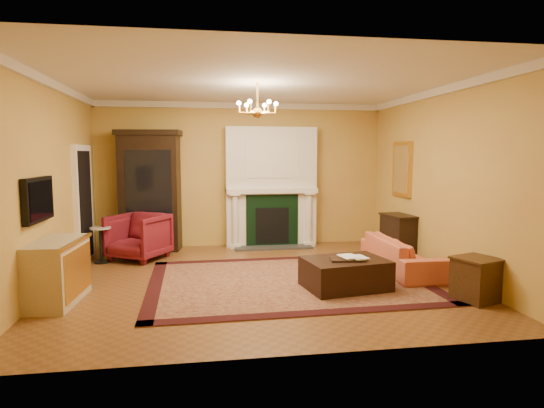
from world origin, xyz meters
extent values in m
cube|color=brown|center=(0.00, 0.00, -0.01)|extent=(6.00, 5.50, 0.02)
cube|color=silver|center=(0.00, 0.00, 3.01)|extent=(6.00, 5.50, 0.02)
cube|color=gold|center=(0.00, 2.76, 1.50)|extent=(6.00, 0.02, 3.00)
cube|color=gold|center=(0.00, -2.76, 1.50)|extent=(6.00, 0.02, 3.00)
cube|color=gold|center=(-3.01, 0.00, 1.50)|extent=(0.02, 5.50, 3.00)
cube|color=gold|center=(3.01, 0.00, 1.50)|extent=(0.02, 5.50, 3.00)
cube|color=silver|center=(0.60, 2.59, 1.25)|extent=(1.90, 0.32, 2.50)
cube|color=silver|center=(0.60, 2.42, 1.85)|extent=(1.10, 0.01, 0.80)
cube|color=#0E3219|center=(0.60, 2.42, 0.55)|extent=(1.10, 0.02, 1.10)
cube|color=black|center=(0.60, 2.42, 0.45)|extent=(0.70, 0.02, 0.75)
cube|color=#333333|center=(0.60, 2.30, 0.02)|extent=(1.60, 0.50, 0.04)
cube|color=silver|center=(0.60, 2.53, 1.18)|extent=(1.90, 0.44, 0.10)
cylinder|color=silver|center=(-0.18, 2.41, 0.59)|extent=(0.14, 0.14, 1.18)
cylinder|color=silver|center=(1.38, 2.41, 0.59)|extent=(0.14, 0.14, 1.18)
cube|color=silver|center=(0.00, 2.71, 2.94)|extent=(6.00, 0.08, 0.12)
cube|color=silver|center=(-2.96, 0.00, 2.94)|extent=(0.08, 5.50, 0.12)
cube|color=silver|center=(2.96, 0.00, 2.94)|extent=(0.08, 5.50, 0.12)
cube|color=white|center=(-2.96, 1.70, 1.05)|extent=(0.08, 1.05, 2.10)
cube|color=black|center=(-2.92, 1.70, 1.02)|extent=(0.02, 0.85, 1.95)
cube|color=black|center=(-2.95, -0.60, 1.35)|extent=(0.08, 0.95, 0.58)
cube|color=black|center=(-2.90, -0.60, 1.35)|extent=(0.01, 0.85, 0.48)
cube|color=gold|center=(2.97, 1.40, 1.65)|extent=(0.05, 0.76, 1.05)
cube|color=white|center=(2.94, 1.40, 1.65)|extent=(0.01, 0.62, 0.90)
cylinder|color=gold|center=(0.00, 0.00, 2.80)|extent=(0.03, 0.03, 0.40)
sphere|color=gold|center=(0.00, 0.00, 2.55)|extent=(0.16, 0.16, 0.16)
sphere|color=#FFE5B2|center=(0.28, 0.00, 2.69)|extent=(0.07, 0.07, 0.07)
sphere|color=#FFE5B2|center=(0.14, 0.24, 2.69)|extent=(0.07, 0.07, 0.07)
sphere|color=#FFE5B2|center=(-0.14, 0.24, 2.69)|extent=(0.07, 0.07, 0.07)
sphere|color=#FFE5B2|center=(-0.28, 0.00, 2.69)|extent=(0.07, 0.07, 0.07)
sphere|color=#FFE5B2|center=(-0.14, -0.24, 2.69)|extent=(0.07, 0.07, 0.07)
sphere|color=#FFE5B2|center=(0.14, -0.24, 2.69)|extent=(0.07, 0.07, 0.07)
cube|color=#400F0D|center=(0.43, -0.20, 0.01)|extent=(4.22, 3.20, 0.02)
cube|color=black|center=(-1.87, 2.49, 1.15)|extent=(1.21, 0.65, 2.31)
imported|color=maroon|center=(-2.01, 1.66, 0.47)|extent=(1.21, 1.19, 0.93)
cylinder|color=black|center=(-2.64, 1.48, 0.02)|extent=(0.25, 0.25, 0.04)
cylinder|color=black|center=(-2.64, 1.48, 0.32)|extent=(0.05, 0.05, 0.58)
cylinder|color=silver|center=(-2.64, 1.48, 0.63)|extent=(0.36, 0.36, 0.03)
cube|color=#B8B087|center=(-2.73, -0.72, 0.41)|extent=(0.59, 1.13, 0.82)
imported|color=#BC593B|center=(2.41, 0.10, 0.38)|extent=(0.59, 1.94, 0.75)
cube|color=#3E2210|center=(2.72, -1.49, 0.28)|extent=(0.61, 0.61, 0.55)
cube|color=black|center=(2.78, 1.05, 0.39)|extent=(0.49, 0.75, 0.79)
cube|color=black|center=(1.18, -0.72, 0.23)|extent=(1.25, 1.00, 0.42)
cube|color=black|center=(1.15, -0.78, 0.45)|extent=(0.45, 0.37, 0.03)
imported|color=gray|center=(1.10, -0.79, 0.62)|extent=(0.23, 0.07, 0.31)
imported|color=gray|center=(1.23, -0.83, 0.61)|extent=(0.22, 0.06, 0.29)
cylinder|color=gray|center=(0.00, 2.53, 1.28)|extent=(0.12, 0.12, 0.10)
cone|color=#0F3A10|center=(0.00, 2.53, 1.51)|extent=(0.17, 0.17, 0.37)
cylinder|color=gray|center=(1.29, 2.53, 1.27)|extent=(0.11, 0.11, 0.09)
cone|color=#0F3A10|center=(1.29, 2.53, 1.49)|extent=(0.16, 0.16, 0.34)
camera|label=1|loc=(-0.84, -6.86, 1.93)|focal=30.00mm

